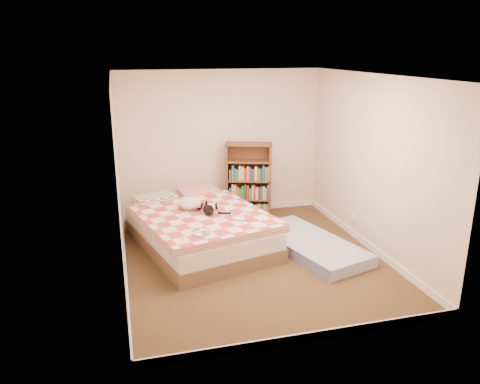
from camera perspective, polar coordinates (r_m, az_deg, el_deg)
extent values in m
cube|color=#40311B|center=(6.62, 1.64, -8.14)|extent=(3.50, 4.00, 0.01)
cube|color=white|center=(6.00, 1.85, 14.01)|extent=(3.50, 4.00, 0.01)
cube|color=beige|center=(8.08, -2.32, 5.87)|extent=(3.50, 0.01, 2.50)
cube|color=beige|center=(4.41, 9.17, -4.06)|extent=(3.50, 0.01, 2.50)
cube|color=beige|center=(5.95, -14.64, 1.21)|extent=(0.01, 4.00, 2.50)
cube|color=beige|center=(6.89, 15.86, 3.24)|extent=(0.01, 4.00, 2.50)
cube|color=white|center=(8.39, -2.20, -2.21)|extent=(3.50, 0.02, 0.10)
cube|color=white|center=(4.97, 8.44, -17.03)|extent=(3.50, 0.02, 0.10)
cube|color=white|center=(6.38, -13.74, -9.21)|extent=(0.02, 4.00, 0.10)
cube|color=white|center=(7.25, 15.02, -6.00)|extent=(0.02, 4.00, 0.10)
cube|color=white|center=(7.48, 13.64, -3.11)|extent=(0.03, 0.09, 0.13)
cube|color=brown|center=(7.02, -4.90, -5.75)|extent=(2.12, 2.61, 0.21)
cube|color=silver|center=(6.94, -4.95, -4.10)|extent=(2.08, 2.56, 0.23)
cube|color=#B64843|center=(6.88, -4.98, -2.78)|extent=(2.09, 2.23, 0.11)
cube|color=slate|center=(7.63, -8.90, -0.65)|extent=(0.71, 0.54, 0.17)
cube|color=#B64843|center=(7.73, -3.36, -0.22)|extent=(0.71, 0.54, 0.17)
cube|color=#522E1C|center=(7.95, -1.52, 1.24)|extent=(0.12, 0.26, 1.30)
cube|color=#522E1C|center=(8.15, 3.56, 1.61)|extent=(0.12, 0.26, 1.30)
cube|color=#522E1C|center=(8.15, 0.82, 1.65)|extent=(0.75, 0.26, 1.30)
cube|color=#522E1C|center=(8.23, 1.03, -2.80)|extent=(0.82, 0.49, 0.03)
cube|color=#522E1C|center=(8.04, 1.05, 1.49)|extent=(0.82, 0.49, 0.03)
cube|color=#522E1C|center=(7.89, 1.08, 5.84)|extent=(0.82, 0.49, 0.03)
cube|color=#6E7CB8|center=(6.94, 8.41, -6.34)|extent=(1.34, 2.04, 0.17)
ellipsoid|color=black|center=(6.75, -3.86, -2.14)|extent=(0.33, 0.36, 0.11)
sphere|color=black|center=(6.92, -4.16, -1.58)|extent=(0.15, 0.15, 0.10)
cone|color=black|center=(6.93, -4.46, -1.18)|extent=(0.05, 0.05, 0.04)
cone|color=black|center=(6.94, -3.96, -1.14)|extent=(0.05, 0.05, 0.04)
cylinder|color=black|center=(6.57, -2.73, -2.95)|extent=(0.14, 0.17, 0.04)
ellipsoid|color=white|center=(6.96, -6.17, -1.36)|extent=(0.35, 0.38, 0.17)
sphere|color=white|center=(6.87, -5.23, -1.43)|extent=(0.15, 0.15, 0.13)
sphere|color=white|center=(6.84, -4.76, -1.63)|extent=(0.07, 0.07, 0.06)
sphere|color=white|center=(7.01, -7.38, -1.44)|extent=(0.08, 0.08, 0.08)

